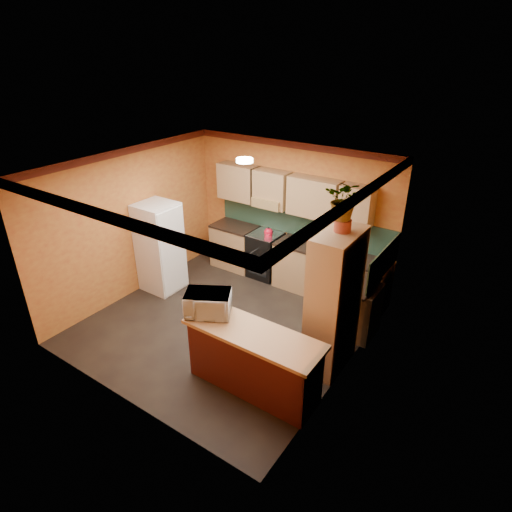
# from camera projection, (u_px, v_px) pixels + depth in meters

# --- Properties ---
(room_shell) EXTENTS (4.24, 4.24, 2.72)m
(room_shell) POSITION_uv_depth(u_px,v_px,m) (234.00, 202.00, 6.49)
(room_shell) COLOR black
(room_shell) RESTS_ON ground
(base_cabinets_back) EXTENTS (3.65, 0.60, 0.88)m
(base_cabinets_back) POSITION_uv_depth(u_px,v_px,m) (292.00, 264.00, 8.24)
(base_cabinets_back) COLOR #A27355
(base_cabinets_back) RESTS_ON ground
(countertop_back) EXTENTS (3.65, 0.62, 0.04)m
(countertop_back) POSITION_uv_depth(u_px,v_px,m) (293.00, 242.00, 8.03)
(countertop_back) COLOR black
(countertop_back) RESTS_ON base_cabinets_back
(stove) EXTENTS (0.58, 0.58, 0.91)m
(stove) POSITION_uv_depth(u_px,v_px,m) (265.00, 255.00, 8.55)
(stove) COLOR black
(stove) RESTS_ON ground
(kettle) EXTENTS (0.18, 0.18, 0.18)m
(kettle) POSITION_uv_depth(u_px,v_px,m) (268.00, 232.00, 8.21)
(kettle) COLOR red
(kettle) RESTS_ON stove
(sink) EXTENTS (0.48, 0.40, 0.03)m
(sink) POSITION_uv_depth(u_px,v_px,m) (331.00, 250.00, 7.63)
(sink) COLOR silver
(sink) RESTS_ON countertop_back
(base_cabinets_right) EXTENTS (0.60, 0.80, 0.88)m
(base_cabinets_right) POSITION_uv_depth(u_px,v_px,m) (352.00, 308.00, 6.86)
(base_cabinets_right) COLOR #A27355
(base_cabinets_right) RESTS_ON ground
(countertop_right) EXTENTS (0.62, 0.80, 0.04)m
(countertop_right) POSITION_uv_depth(u_px,v_px,m) (355.00, 283.00, 6.66)
(countertop_right) COLOR black
(countertop_right) RESTS_ON base_cabinets_right
(fridge) EXTENTS (0.68, 0.66, 1.70)m
(fridge) POSITION_uv_depth(u_px,v_px,m) (160.00, 247.00, 7.95)
(fridge) COLOR white
(fridge) RESTS_ON ground
(pantry) EXTENTS (0.48, 0.90, 2.10)m
(pantry) POSITION_uv_depth(u_px,v_px,m) (334.00, 302.00, 5.90)
(pantry) COLOR #A27355
(pantry) RESTS_ON ground
(fern_pot) EXTENTS (0.22, 0.22, 0.16)m
(fern_pot) POSITION_uv_depth(u_px,v_px,m) (343.00, 225.00, 5.43)
(fern_pot) COLOR maroon
(fern_pot) RESTS_ON pantry
(fern) EXTENTS (0.52, 0.47, 0.53)m
(fern) POSITION_uv_depth(u_px,v_px,m) (345.00, 200.00, 5.27)
(fern) COLOR #A27355
(fern) RESTS_ON fern_pot
(breakfast_bar) EXTENTS (1.80, 0.55, 0.88)m
(breakfast_bar) POSITION_uv_depth(u_px,v_px,m) (253.00, 362.00, 5.71)
(breakfast_bar) COLOR #451310
(breakfast_bar) RESTS_ON ground
(bar_top) EXTENTS (1.90, 0.65, 0.05)m
(bar_top) POSITION_uv_depth(u_px,v_px,m) (253.00, 334.00, 5.50)
(bar_top) COLOR tan
(bar_top) RESTS_ON breakfast_bar
(microwave) EXTENTS (0.73, 0.66, 0.34)m
(microwave) POSITION_uv_depth(u_px,v_px,m) (208.00, 303.00, 5.78)
(microwave) COLOR white
(microwave) RESTS_ON bar_top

